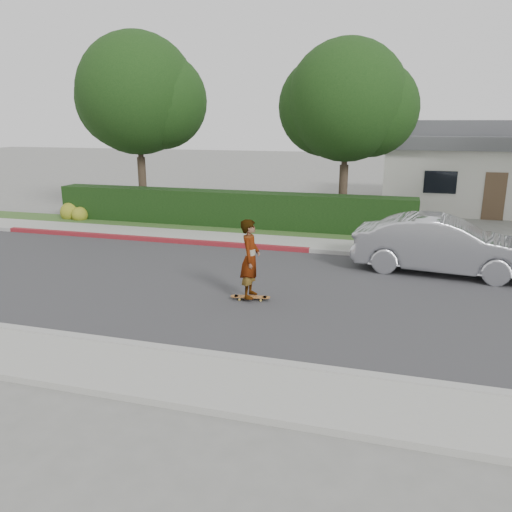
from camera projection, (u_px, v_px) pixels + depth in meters
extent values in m
plane|color=slate|center=(245.00, 288.00, 13.18)|extent=(120.00, 120.00, 0.00)
cube|color=#2D2D30|center=(245.00, 288.00, 13.18)|extent=(60.00, 8.00, 0.01)
cube|color=#9E9E99|center=(180.00, 352.00, 9.36)|extent=(60.00, 0.20, 0.15)
cube|color=gray|center=(158.00, 376.00, 8.53)|extent=(60.00, 1.60, 0.12)
cube|color=#9E9E99|center=(280.00, 248.00, 16.96)|extent=(60.00, 0.20, 0.15)
cube|color=maroon|center=(148.00, 239.00, 18.29)|extent=(12.00, 0.21, 0.15)
cube|color=gray|center=(286.00, 243.00, 17.80)|extent=(60.00, 1.60, 0.12)
cube|color=#2D4C1E|center=(295.00, 234.00, 19.29)|extent=(60.00, 1.60, 0.10)
cube|color=black|center=(227.00, 210.00, 20.46)|extent=(15.00, 1.00, 1.50)
sphere|color=#2D4C19|center=(71.00, 212.00, 22.11)|extent=(0.90, 0.90, 0.90)
sphere|color=#2D4C19|center=(80.00, 215.00, 21.78)|extent=(0.70, 0.70, 0.70)
cylinder|color=#33261C|center=(143.00, 187.00, 22.70)|extent=(0.36, 0.36, 2.70)
cylinder|color=#33261C|center=(140.00, 142.00, 22.17)|extent=(0.24, 0.24, 2.25)
sphere|color=black|center=(137.00, 94.00, 21.64)|extent=(5.20, 5.20, 5.20)
sphere|color=black|center=(126.00, 99.00, 22.28)|extent=(4.42, 4.42, 4.42)
sphere|color=black|center=(160.00, 101.00, 21.76)|extent=(4.16, 4.16, 4.16)
cylinder|color=#33261C|center=(343.00, 195.00, 20.80)|extent=(0.36, 0.36, 2.52)
cylinder|color=#33261C|center=(345.00, 149.00, 20.30)|extent=(0.24, 0.24, 2.10)
sphere|color=black|center=(347.00, 101.00, 19.81)|extent=(4.80, 4.80, 4.80)
sphere|color=black|center=(328.00, 106.00, 20.44)|extent=(4.08, 4.08, 4.08)
sphere|color=black|center=(370.00, 109.00, 19.92)|extent=(3.84, 3.84, 3.84)
cube|color=beige|center=(486.00, 177.00, 25.50)|extent=(10.00, 8.00, 3.00)
cube|color=#4C4C51|center=(491.00, 141.00, 25.03)|extent=(10.60, 8.60, 0.60)
cube|color=#4C4C51|center=(492.00, 128.00, 24.87)|extent=(8.40, 6.40, 0.80)
cube|color=black|center=(440.00, 182.00, 22.41)|extent=(1.40, 0.06, 1.00)
cube|color=brown|center=(494.00, 196.00, 21.94)|extent=(0.90, 0.06, 2.10)
cylinder|color=gold|center=(239.00, 300.00, 12.22)|extent=(0.06, 0.04, 0.05)
cylinder|color=gold|center=(240.00, 297.00, 12.37)|extent=(0.06, 0.04, 0.05)
cylinder|color=gold|center=(261.00, 300.00, 12.17)|extent=(0.06, 0.04, 0.05)
cylinder|color=gold|center=(261.00, 298.00, 12.31)|extent=(0.06, 0.04, 0.05)
cube|color=silver|center=(240.00, 297.00, 12.29)|extent=(0.07, 0.16, 0.02)
cube|color=silver|center=(261.00, 298.00, 12.23)|extent=(0.07, 0.16, 0.02)
cube|color=brown|center=(250.00, 297.00, 12.25)|extent=(0.81, 0.32, 0.02)
cylinder|color=brown|center=(235.00, 296.00, 12.29)|extent=(0.22, 0.22, 0.02)
cylinder|color=brown|center=(266.00, 297.00, 12.21)|extent=(0.22, 0.22, 0.02)
imported|color=white|center=(250.00, 259.00, 12.00)|extent=(0.50, 0.73, 1.93)
imported|color=#B4B6BC|center=(442.00, 245.00, 14.32)|extent=(5.12, 2.24, 1.64)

